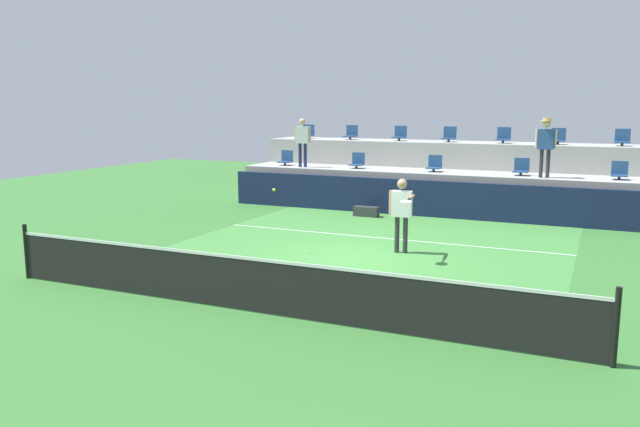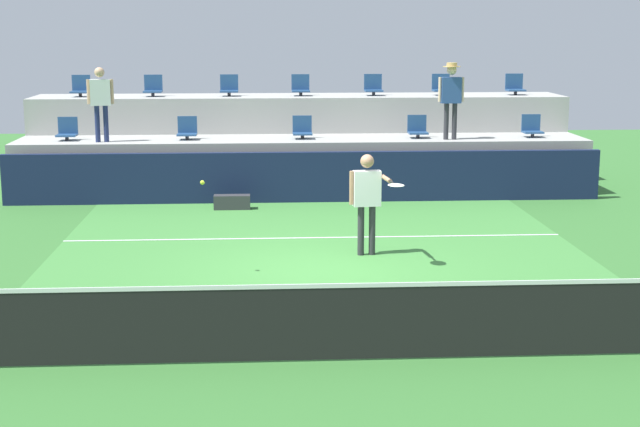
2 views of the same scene
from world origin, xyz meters
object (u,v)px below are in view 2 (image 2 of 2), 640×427
Objects in this scene: stadium_chair_upper_mid_left at (229,87)px; equipment_bag at (232,202)px; stadium_chair_upper_left at (153,87)px; tennis_player at (368,194)px; stadium_chair_lower_far_left at (67,131)px; stadium_chair_upper_mid_right at (373,87)px; stadium_chair_upper_far_left at (81,88)px; spectator_leaning_on_rail at (100,97)px; stadium_chair_lower_left at (187,130)px; spectator_with_hat at (451,93)px; tennis_ball at (202,183)px; stadium_chair_upper_center at (301,87)px; stadium_chair_upper_far_right at (515,86)px; stadium_chair_lower_center at (302,129)px; stadium_chair_lower_right at (417,128)px; stadium_chair_lower_far_right at (532,128)px; stadium_chair_upper_right at (441,86)px.

stadium_chair_upper_mid_left is 4.35m from equipment_bag.
stadium_chair_upper_left is 9.21m from tennis_player.
stadium_chair_upper_left reaches higher than stadium_chair_lower_far_left.
tennis_player is at bearing -97.19° from stadium_chair_upper_mid_right.
spectator_leaning_on_rail is at bearing -69.07° from stadium_chair_upper_far_left.
spectator_with_hat is (5.96, -0.38, 0.85)m from stadium_chair_lower_left.
stadium_chair_upper_left is 7.65× the size of tennis_ball.
spectator_leaning_on_rail is at bearing 151.36° from equipment_bag.
stadium_chair_upper_far_left is 0.32× the size of spectator_leaning_on_rail.
stadium_chair_upper_far_right is at bearing 0.00° from stadium_chair_upper_center.
stadium_chair_lower_left is 0.31× the size of tennis_player.
stadium_chair_upper_far_right is 11.68m from tennis_ball.
stadium_chair_lower_far_left is 8.73m from tennis_player.
stadium_chair_upper_mid_left is 0.32× the size of spectator_leaning_on_rail.
stadium_chair_lower_center is 5.66m from stadium_chair_upper_far_left.
stadium_chair_upper_center reaches higher than tennis_ball.
stadium_chair_lower_right is at bearing -12.74° from stadium_chair_upper_far_left.
stadium_chair_lower_far_right is at bearing 0.00° from stadium_chair_lower_center.
stadium_chair_lower_far_left is at bearing -153.39° from stadium_chair_upper_mid_left.
stadium_chair_lower_far_left is 7.96m from stadium_chair_lower_right.
stadium_chair_lower_far_right is 5.66m from stadium_chair_upper_center.
stadium_chair_upper_far_left is 5.73m from equipment_bag.
stadium_chair_upper_right is (-1.81, 1.80, 0.85)m from stadium_chair_lower_far_right.
spectator_leaning_on_rail is (0.84, -0.38, 0.77)m from stadium_chair_lower_far_left.
stadium_chair_upper_mid_right is at bearing 68.23° from tennis_ball.
tennis_player is (-2.70, -8.00, -1.27)m from stadium_chair_upper_right.
stadium_chair_upper_far_right is 8.20m from equipment_bag.
stadium_chair_upper_center is (5.34, 0.00, 0.00)m from stadium_chair_upper_far_left.
spectator_leaning_on_rail reaches higher than stadium_chair_upper_center.
stadium_chair_lower_left is at bearing -62.34° from stadium_chair_upper_left.
stadium_chair_upper_far_right reaches higher than stadium_chair_lower_right.
stadium_chair_upper_center is (5.34, 1.80, 0.85)m from stadium_chair_lower_far_left.
stadium_chair_lower_far_right is at bearing -27.20° from stadium_chair_upper_mid_right.
stadium_chair_lower_far_right is 1.00× the size of stadium_chair_upper_far_right.
stadium_chair_upper_mid_left is at bearing 38.42° from spectator_leaning_on_rail.
spectator_leaning_on_rail is at bearing -164.73° from stadium_chair_upper_right.
stadium_chair_lower_left is 8.24m from stadium_chair_upper_far_right.
stadium_chair_upper_far_right is 2.99m from spectator_with_hat.
spectator_leaning_on_rail is at bearing -180.00° from spectator_with_hat.
spectator_leaning_on_rail is (-1.85, -0.38, 0.77)m from stadium_chair_lower_left.
tennis_ball is (3.48, -9.15, -0.86)m from stadium_chair_upper_far_left.
stadium_chair_lower_center is 2.71m from stadium_chair_upper_mid_right.
stadium_chair_upper_mid_left is 3.55m from stadium_chair_upper_mid_right.
stadium_chair_upper_mid_right is (3.55, 0.00, 0.00)m from stadium_chair_upper_mid_left.
stadium_chair_lower_far_left is 10.87m from stadium_chair_upper_far_right.
equipment_bag is at bearing -45.25° from stadium_chair_upper_far_left.
stadium_chair_lower_far_left is 2.69m from stadium_chair_lower_left.
stadium_chair_lower_center is at bearing 0.00° from stadium_chair_lower_far_left.
stadium_chair_upper_center is 4.63m from equipment_bag.
stadium_chair_lower_left is at bearing -163.68° from stadium_chair_upper_right.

